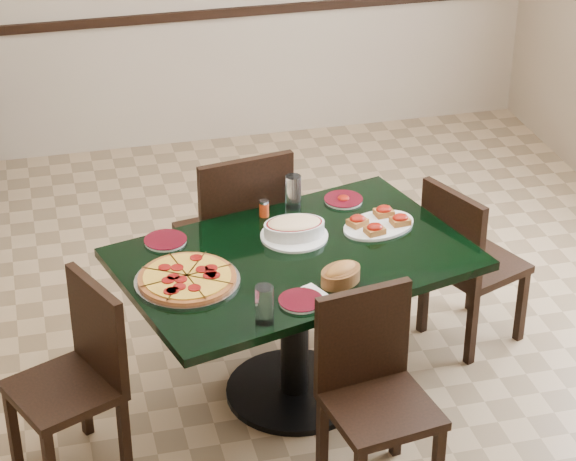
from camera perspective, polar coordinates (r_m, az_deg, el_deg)
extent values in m
plane|color=#927854|center=(5.43, -1.49, -7.34)|extent=(5.50, 5.50, 0.00)
cube|color=black|center=(7.44, -6.31, 10.69)|extent=(5.00, 0.03, 0.06)
cube|color=black|center=(4.91, 0.35, -1.47)|extent=(1.69, 1.31, 0.04)
cylinder|color=black|center=(5.11, 0.34, -5.09)|extent=(0.13, 0.13, 0.71)
cylinder|color=black|center=(5.31, 0.33, -8.13)|extent=(0.64, 0.64, 0.03)
cube|color=black|center=(5.59, -2.89, -0.35)|extent=(0.54, 0.54, 0.04)
cube|color=black|center=(5.29, -2.12, 1.17)|extent=(0.47, 0.12, 0.50)
cube|color=black|center=(5.95, -1.71, -1.18)|extent=(0.05, 0.05, 0.46)
cube|color=black|center=(5.62, -0.13, -3.10)|extent=(0.05, 0.05, 0.46)
cube|color=black|center=(5.83, -5.42, -1.99)|extent=(0.05, 0.05, 0.46)
cube|color=black|center=(5.50, -4.03, -4.00)|extent=(0.05, 0.05, 0.46)
cube|color=black|center=(4.56, 4.75, -9.04)|extent=(0.47, 0.47, 0.04)
cube|color=black|center=(4.55, 3.81, -5.34)|extent=(0.41, 0.10, 0.44)
cube|color=black|center=(4.75, 1.75, -10.46)|extent=(0.05, 0.05, 0.40)
cube|color=black|center=(4.88, 5.55, -9.39)|extent=(0.05, 0.05, 0.40)
cube|color=black|center=(5.57, 9.52, -1.73)|extent=(0.52, 0.52, 0.04)
cube|color=black|center=(5.34, 8.33, -0.15)|extent=(0.19, 0.39, 0.43)
cube|color=black|center=(5.69, 11.77, -3.77)|extent=(0.05, 0.05, 0.39)
cube|color=black|center=(5.48, 9.30, -4.95)|extent=(0.05, 0.05, 0.39)
cube|color=black|center=(5.89, 9.38, -2.34)|extent=(0.05, 0.05, 0.39)
cube|color=black|center=(5.68, 6.90, -3.41)|extent=(0.05, 0.05, 0.39)
cube|color=black|center=(4.74, -11.34, -7.98)|extent=(0.53, 0.53, 0.04)
cube|color=black|center=(4.67, -9.66, -4.90)|extent=(0.20, 0.38, 0.43)
cube|color=black|center=(4.95, -13.80, -9.69)|extent=(0.05, 0.05, 0.39)
cube|color=black|center=(5.05, -10.29, -8.31)|extent=(0.05, 0.05, 0.39)
cube|color=black|center=(4.81, -8.30, -10.32)|extent=(0.05, 0.05, 0.39)
cylinder|color=#A8A8AF|center=(4.72, -5.14, -2.56)|extent=(0.45, 0.45, 0.01)
cylinder|color=#945220|center=(4.72, -5.14, -2.44)|extent=(0.42, 0.42, 0.02)
cylinder|color=gold|center=(4.71, -5.15, -2.33)|extent=(0.37, 0.37, 0.01)
cylinder|color=silver|center=(5.04, 0.31, -0.27)|extent=(0.31, 0.31, 0.01)
ellipsoid|color=beige|center=(5.01, 0.32, 0.37)|extent=(0.25, 0.17, 0.04)
ellipsoid|color=#A56D2D|center=(4.69, 2.69, -2.06)|extent=(0.18, 0.15, 0.07)
cylinder|color=silver|center=(4.57, 0.66, -3.61)|extent=(0.18, 0.18, 0.01)
cylinder|color=#3B040D|center=(4.57, 0.66, -3.54)|extent=(0.18, 0.18, 0.00)
cylinder|color=silver|center=(5.35, 2.83, 1.56)|extent=(0.18, 0.18, 0.01)
cylinder|color=#3B040D|center=(5.35, 2.84, 1.62)|extent=(0.19, 0.19, 0.00)
ellipsoid|color=#9A1407|center=(5.35, 2.84, 1.65)|extent=(0.06, 0.06, 0.03)
cylinder|color=silver|center=(5.03, -6.24, -0.53)|extent=(0.19, 0.19, 0.01)
cylinder|color=#3B040D|center=(5.02, -6.25, -0.46)|extent=(0.19, 0.19, 0.00)
cube|color=white|center=(4.61, 1.05, -3.35)|extent=(0.19, 0.19, 0.00)
cube|color=#A8A8AF|center=(4.62, 1.29, -3.27)|extent=(0.07, 0.13, 0.00)
cylinder|color=silver|center=(5.26, 0.27, 1.99)|extent=(0.07, 0.07, 0.16)
cylinder|color=silver|center=(4.41, -1.21, -3.78)|extent=(0.07, 0.07, 0.16)
cylinder|color=#AB2F12|center=(5.20, -1.22, 1.09)|extent=(0.05, 0.05, 0.07)
cylinder|color=#A8A8AF|center=(5.18, -1.23, 1.47)|extent=(0.05, 0.05, 0.01)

